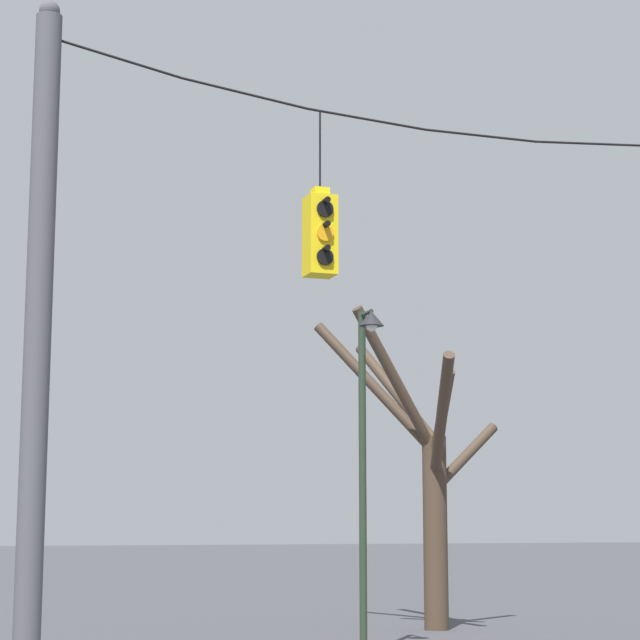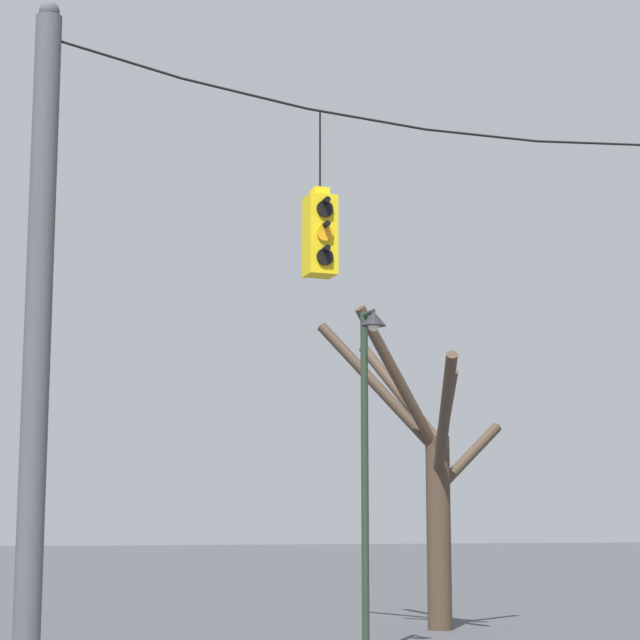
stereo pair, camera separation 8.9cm
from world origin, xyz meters
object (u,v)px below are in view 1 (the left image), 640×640
street_lamp (366,421)px  utility_pole_left (37,347)px  traffic_light_near_left_pole (320,234)px  bare_tree (425,470)px

street_lamp → utility_pole_left: bearing=-138.7°
traffic_light_near_left_pole → street_lamp: 5.84m
utility_pole_left → bare_tree: utility_pole_left is taller
traffic_light_near_left_pole → bare_tree: traffic_light_near_left_pole is taller
street_lamp → bare_tree: bearing=55.9°
utility_pole_left → traffic_light_near_left_pole: utility_pole_left is taller
utility_pole_left → street_lamp: (5.68, 4.99, -0.26)m
utility_pole_left → traffic_light_near_left_pole: bearing=-0.2°
street_lamp → bare_tree: 5.05m
traffic_light_near_left_pole → bare_tree: (5.27, 9.16, -2.32)m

